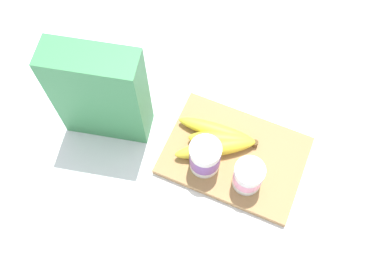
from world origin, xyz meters
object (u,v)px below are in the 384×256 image
at_px(yogurt_cup_back, 205,157).
at_px(cereal_box, 100,94).
at_px(banana_bunch, 218,140).
at_px(yogurt_cup_front, 248,176).
at_px(cutting_board, 234,156).

bearing_deg(yogurt_cup_back, cereal_box, -3.89).
bearing_deg(banana_bunch, cereal_box, 9.59).
distance_m(cereal_box, yogurt_cup_front, 0.36).
xyz_separation_m(cereal_box, yogurt_cup_back, (-0.25, 0.02, -0.07)).
distance_m(yogurt_cup_back, banana_bunch, 0.07).
relative_size(yogurt_cup_front, banana_bunch, 0.40).
bearing_deg(banana_bunch, yogurt_cup_front, 145.75).
bearing_deg(yogurt_cup_front, cutting_board, -48.98).
height_order(cutting_board, cereal_box, cereal_box).
relative_size(cereal_box, yogurt_cup_front, 3.46).
relative_size(cutting_board, banana_bunch, 1.61).
height_order(cereal_box, yogurt_cup_back, cereal_box).
bearing_deg(yogurt_cup_front, yogurt_cup_back, -1.56).
bearing_deg(cutting_board, yogurt_cup_back, 43.46).
distance_m(cereal_box, yogurt_cup_back, 0.26).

